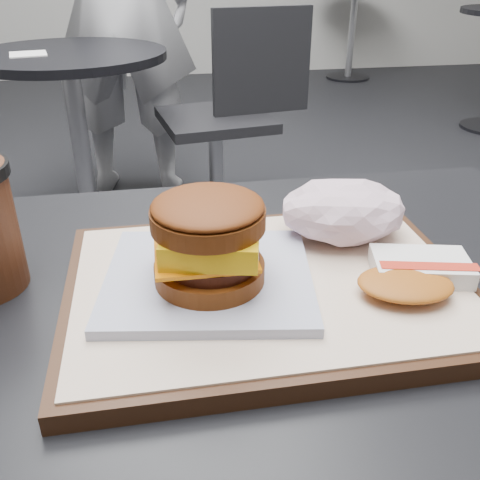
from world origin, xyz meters
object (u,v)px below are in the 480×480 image
(serving_tray, at_px, (268,287))
(crumpled_wrapper, at_px, (344,211))
(neighbor_chair, at_px, (232,106))
(hash_brown, at_px, (414,274))
(breakfast_sandwich, at_px, (209,250))
(neighbor_table, at_px, (75,107))
(customer_table, at_px, (254,441))

(serving_tray, distance_m, crumpled_wrapper, 0.13)
(serving_tray, distance_m, neighbor_chair, 1.74)
(hash_brown, xyz_separation_m, crumpled_wrapper, (-0.03, 0.10, 0.02))
(breakfast_sandwich, height_order, crumpled_wrapper, breakfast_sandwich)
(neighbor_table, bearing_deg, breakfast_sandwich, -79.39)
(customer_table, xyz_separation_m, neighbor_chair, (0.25, 1.72, -0.07))
(breakfast_sandwich, xyz_separation_m, neighbor_chair, (0.29, 1.71, -0.32))
(breakfast_sandwich, bearing_deg, neighbor_chair, 80.32)
(serving_tray, height_order, crumpled_wrapper, crumpled_wrapper)
(neighbor_table, bearing_deg, hash_brown, -73.50)
(breakfast_sandwich, height_order, neighbor_table, breakfast_sandwich)
(neighbor_table, xyz_separation_m, neighbor_chair, (0.60, 0.07, -0.04))
(customer_table, height_order, hash_brown, hash_brown)
(breakfast_sandwich, distance_m, hash_brown, 0.19)
(customer_table, xyz_separation_m, neighbor_table, (-0.35, 1.65, -0.03))
(hash_brown, distance_m, neighbor_table, 1.76)
(customer_table, height_order, serving_tray, serving_tray)
(hash_brown, height_order, crumpled_wrapper, crumpled_wrapper)
(neighbor_table, distance_m, neighbor_chair, 0.60)
(breakfast_sandwich, relative_size, neighbor_chair, 0.24)
(customer_table, height_order, crumpled_wrapper, crumpled_wrapper)
(hash_brown, bearing_deg, serving_tray, 166.49)
(crumpled_wrapper, distance_m, neighbor_chair, 1.67)
(neighbor_table, bearing_deg, crumpled_wrapper, -73.60)
(customer_table, xyz_separation_m, breakfast_sandwich, (-0.04, 0.01, 0.24))
(customer_table, relative_size, hash_brown, 6.26)
(serving_tray, relative_size, neighbor_table, 0.51)
(breakfast_sandwich, height_order, neighbor_chair, breakfast_sandwich)
(breakfast_sandwich, xyz_separation_m, neighbor_table, (-0.31, 1.64, -0.28))
(hash_brown, relative_size, crumpled_wrapper, 0.95)
(breakfast_sandwich, bearing_deg, neighbor_table, 100.61)
(breakfast_sandwich, distance_m, crumpled_wrapper, 0.17)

